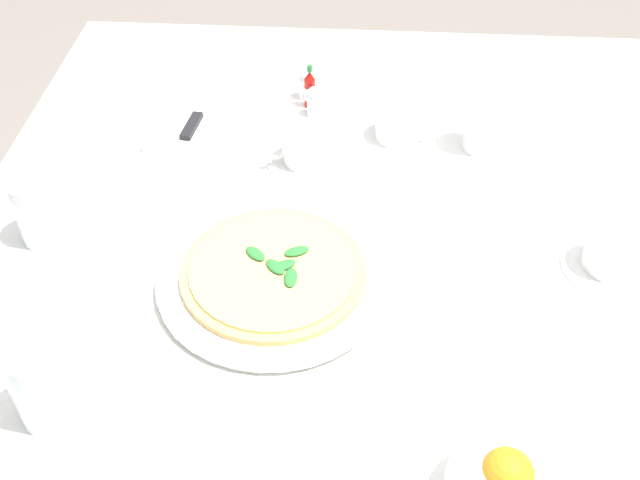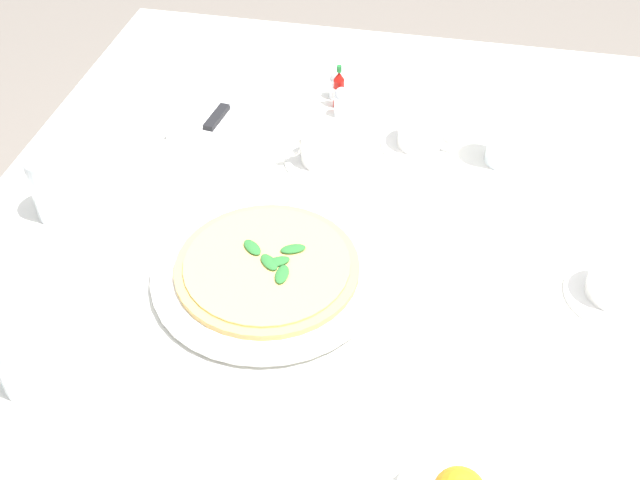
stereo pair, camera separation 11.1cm
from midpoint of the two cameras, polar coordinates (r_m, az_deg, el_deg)
The scene contains 15 objects.
ground_plane at distance 1.75m, azimuth 4.43°, elevation -17.13°, with size 8.00×8.00×0.00m, color slate.
dining_table at distance 1.26m, azimuth 5.89°, elevation -3.01°, with size 1.21×1.21×0.73m.
pizza_plate at distance 1.07m, azimuth -0.97°, elevation -2.62°, with size 0.32×0.32×0.02m.
pizza at distance 1.07m, azimuth -0.96°, elevation -2.09°, with size 0.26×0.26×0.02m.
coffee_cup_far_left at distance 1.27m, azimuth 2.75°, elevation 6.65°, with size 0.13×0.13×0.06m.
coffee_cup_near_left at distance 1.32m, azimuth 9.91°, elevation 7.70°, with size 0.13×0.13×0.06m.
coffee_cup_near_right at distance 1.13m, azimuth 23.82°, elevation -2.98°, with size 0.13×0.13×0.06m.
water_glass_center_back at distance 0.97m, azimuth -18.21°, elevation -8.35°, with size 0.07×0.07×0.12m.
water_glass_left_edge at distance 1.21m, azimuth -16.66°, elevation 3.57°, with size 0.07×0.07×0.11m.
water_glass_back_corner at distance 1.31m, azimuth 16.28°, elevation 7.44°, with size 0.07×0.07×0.12m.
napkin_folded at distance 1.40m, azimuth -4.55°, elevation 9.51°, with size 0.24×0.17×0.02m.
dinner_knife at distance 1.40m, azimuth -4.53°, elevation 10.05°, with size 0.20×0.04×0.01m.
hot_sauce_bottle at distance 1.41m, azimuth 3.70°, elevation 10.99°, with size 0.02×0.02×0.08m.
salt_shaker at distance 1.44m, azimuth 3.46°, elevation 11.30°, with size 0.03×0.03×0.06m.
pepper_shaker at distance 1.39m, azimuth 3.92°, elevation 10.03°, with size 0.03×0.03×0.06m.
Camera 2 is at (-0.87, -0.10, 1.51)m, focal length 43.12 mm.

